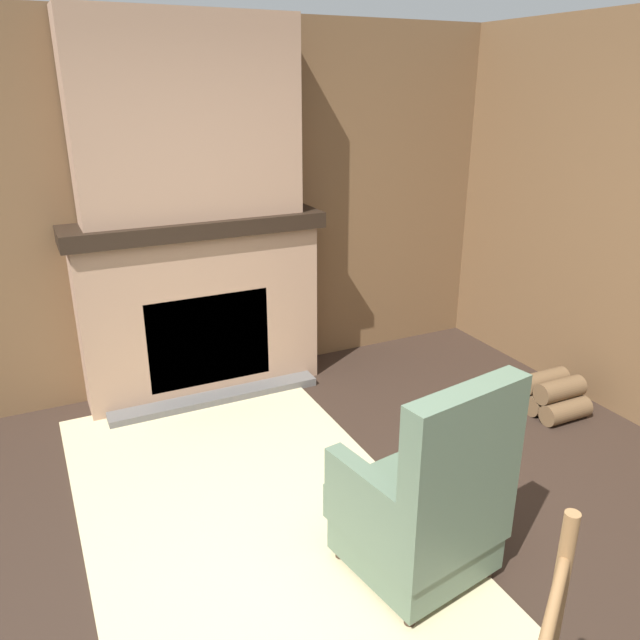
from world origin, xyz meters
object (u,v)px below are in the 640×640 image
at_px(firewood_stack, 551,395).
at_px(oil_lamp_vase, 89,210).
at_px(storage_case, 224,203).
at_px(armchair, 424,507).

height_order(firewood_stack, oil_lamp_vase, oil_lamp_vase).
bearing_deg(firewood_stack, storage_case, -127.93).
distance_m(firewood_stack, storage_case, 2.66).
xyz_separation_m(firewood_stack, storage_case, (-1.44, -1.85, 1.26)).
xyz_separation_m(firewood_stack, oil_lamp_vase, (-1.44, -2.75, 1.28)).
bearing_deg(armchair, oil_lamp_vase, 14.43).
xyz_separation_m(armchair, storage_case, (-2.34, -0.13, 1.00)).
bearing_deg(armchair, firewood_stack, -71.51).
distance_m(firewood_stack, oil_lamp_vase, 3.36).
bearing_deg(oil_lamp_vase, armchair, 23.80).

